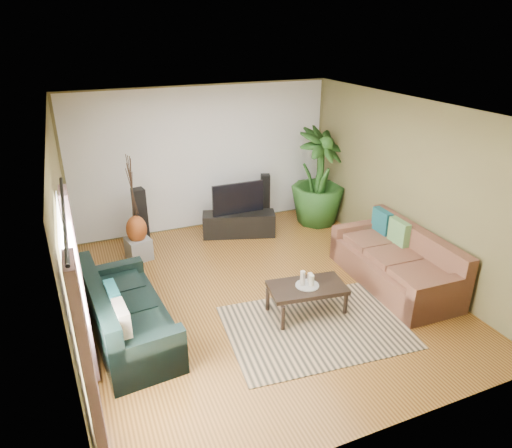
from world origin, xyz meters
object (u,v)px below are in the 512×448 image
sofa_left (128,308)px  television (238,198)px  vase (137,229)px  speaker_right (265,198)px  sofa_right (394,258)px  tv_stand (239,224)px  coffee_table (306,299)px  potted_plant (319,177)px  side_table (101,286)px  pedestal (139,248)px  speaker_left (141,219)px

sofa_left → television: television is taller
vase → speaker_right: bearing=14.5°
sofa_right → tv_stand: size_ratio=1.61×
coffee_table → vase: bearing=135.1°
tv_stand → television: (0.00, 0.02, 0.51)m
coffee_table → potted_plant: bearing=66.0°
television → side_table: (-2.61, -1.33, -0.50)m
tv_stand → pedestal: 1.91m
sofa_right → speaker_right: 3.11m
sofa_left → tv_stand: (2.36, 2.33, -0.20)m
sofa_right → pedestal: (-3.47, 2.32, -0.24)m
sofa_left → sofa_right: (3.93, -0.21, 0.00)m
television → speaker_right: bearing=30.8°
coffee_table → sofa_right: bearing=14.5°
sofa_left → speaker_right: (3.10, 2.79, 0.06)m
television → speaker_right: television is taller
speaker_left → potted_plant: (3.43, -0.21, 0.39)m
sofa_right → tv_stand: (-1.57, 2.54, -0.20)m
tv_stand → speaker_right: size_ratio=1.39×
sofa_right → side_table: bearing=-104.5°
coffee_table → side_table: (-2.58, 1.41, 0.02)m
coffee_table → side_table: bearing=159.6°
sofa_left → tv_stand: bearing=-50.6°
potted_plant → television: bearing=178.7°
coffee_table → television: (0.03, 2.73, 0.53)m
pedestal → vase: vase is taller
television → vase: television is taller
sofa_left → tv_stand: size_ratio=1.48×
sofa_left → vase: 2.16m
television → pedestal: television is taller
sofa_left → pedestal: bearing=-17.4°
tv_stand → potted_plant: size_ratio=0.71×
sofa_right → vase: sofa_right is taller
sofa_left → speaker_right: speaker_right is taller
sofa_right → tv_stand: sofa_right is taller
potted_plant → side_table: potted_plant is taller
speaker_right → side_table: (-3.35, -1.77, -0.25)m
sofa_left → vase: (0.46, 2.11, 0.12)m
sofa_left → sofa_right: bearing=-98.2°
speaker_right → potted_plant: potted_plant is taller
potted_plant → sofa_right: bearing=-92.3°
sofa_right → sofa_left: bearing=-91.2°
pedestal → side_table: (-0.70, -1.08, 0.05)m
sofa_right → speaker_right: (-0.82, 3.00, 0.06)m
speaker_left → side_table: size_ratio=2.36×
television → speaker_left: speaker_left is taller
side_table → vase: bearing=57.0°
sofa_left → side_table: size_ratio=4.25×
sofa_right → coffee_table: sofa_right is taller
sofa_left → coffee_table: (2.33, -0.39, -0.21)m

